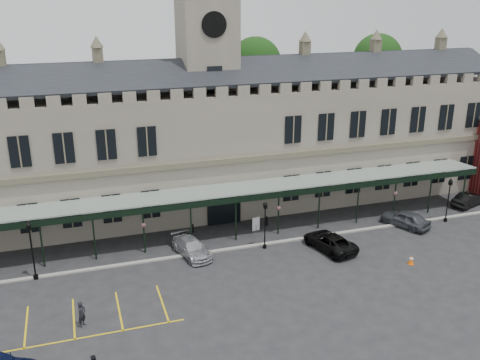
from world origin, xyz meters
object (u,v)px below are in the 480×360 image
object	(u,v)px
lamp_post_left	(31,245)
car_taxi	(191,248)
car_van	(330,242)
car_right_b	(468,200)
sign_board	(256,224)
person_a	(82,314)
station_building	(209,144)
lamp_post_mid	(265,221)
traffic_cone	(411,260)
lamp_post_right	(449,196)
clock_tower	(208,76)
car_right_a	(405,219)

from	to	relation	value
lamp_post_left	car_taxi	bearing A→B (deg)	0.84
car_van	car_right_b	world-z (taller)	car_van
sign_board	person_a	size ratio (longest dim) A/B	0.72
station_building	car_van	size ratio (longest dim) A/B	11.58
car_taxi	station_building	bearing A→B (deg)	53.37
car_van	lamp_post_mid	bearing A→B (deg)	-34.92
lamp_post_left	person_a	size ratio (longest dim) A/B	2.69
station_building	car_van	xyz separation A→B (m)	(7.00, -12.96, -5.75)
lamp_post_left	car_taxi	distance (m)	12.41
traffic_cone	lamp_post_right	bearing A→B (deg)	37.50
car_right_b	person_a	world-z (taller)	person_a
clock_tower	sign_board	world-z (taller)	clock_tower
clock_tower	car_van	world-z (taller)	clock_tower
sign_board	car_van	world-z (taller)	car_van
traffic_cone	sign_board	size ratio (longest dim) A/B	0.58
traffic_cone	car_right_b	world-z (taller)	car_right_b
lamp_post_mid	car_van	distance (m)	5.80
clock_tower	car_taxi	xyz separation A→B (m)	(-4.38, -10.46, -12.42)
traffic_cone	car_right_a	size ratio (longest dim) A/B	0.16
station_building	car_right_a	world-z (taller)	station_building
traffic_cone	sign_board	xyz separation A→B (m)	(-9.72, 9.91, 0.26)
station_building	car_taxi	xyz separation A→B (m)	(-4.38, -10.37, -5.78)
car_right_a	car_right_b	distance (m)	9.43
lamp_post_right	car_taxi	xyz separation A→B (m)	(-24.65, 0.67, -1.90)
clock_tower	lamp_post_left	world-z (taller)	clock_tower
lamp_post_right	car_right_b	size ratio (longest dim) A/B	1.04
sign_board	car_van	bearing A→B (deg)	-60.43
station_building	lamp_post_mid	bearing A→B (deg)	-80.46
station_building	person_a	xyz separation A→B (m)	(-13.44, -17.98, -5.57)
car_right_a	lamp_post_left	bearing A→B (deg)	-26.72
car_van	car_right_b	xyz separation A→B (m)	(18.00, 4.51, -0.03)
car_right_b	lamp_post_left	bearing A→B (deg)	72.52
car_taxi	person_a	bearing A→B (deg)	-153.73
lamp_post_left	clock_tower	bearing A→B (deg)	32.66
traffic_cone	car_right_a	bearing A→B (deg)	59.60
car_van	car_right_a	size ratio (longest dim) A/B	1.12
car_right_a	traffic_cone	bearing A→B (deg)	33.38
clock_tower	person_a	size ratio (longest dim) A/B	13.81
person_a	car_taxi	bearing A→B (deg)	-8.28
lamp_post_left	lamp_post_right	xyz separation A→B (m)	(36.86, -0.49, -0.28)
station_building	lamp_post_right	distance (m)	23.41
lamp_post_left	traffic_cone	xyz separation A→B (m)	(28.65, -6.79, -2.50)
station_building	car_right_a	distance (m)	20.04
traffic_cone	sign_board	world-z (taller)	sign_board
car_taxi	person_a	world-z (taller)	person_a
lamp_post_mid	person_a	distance (m)	16.88
car_van	traffic_cone	bearing A→B (deg)	124.85
car_van	station_building	bearing A→B (deg)	-75.93
lamp_post_right	person_a	bearing A→B (deg)	-168.38
lamp_post_right	traffic_cone	distance (m)	10.58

